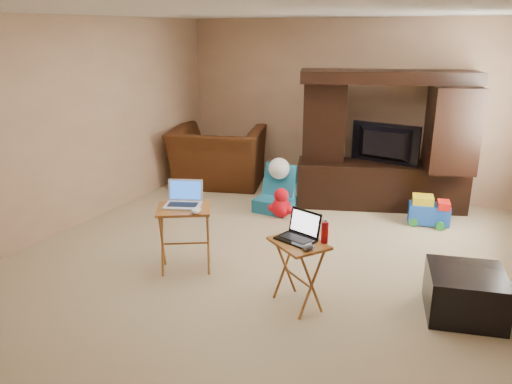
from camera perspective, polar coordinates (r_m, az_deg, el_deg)
The scene contains 19 objects.
floor at distance 5.42m, azimuth 0.93°, elevation -7.46°, with size 5.50×5.50×0.00m, color tan.
ceiling at distance 4.89m, azimuth 1.09°, elevation 19.98°, with size 5.50×5.50×0.00m, color silver.
wall_back at distance 7.55m, azimuth 9.99°, elevation 9.55°, with size 5.00×5.00×0.00m, color tan.
wall_front at distance 2.88m, azimuth -22.95°, elevation -5.71°, with size 5.00×5.00×0.00m, color tan.
wall_left at distance 6.46m, azimuth -19.71°, elevation 7.34°, with size 5.50×5.50×0.00m, color tan.
entertainment_center at distance 6.91m, azimuth 14.37°, elevation 5.68°, with size 2.25×0.56×1.84m, color black.
television at distance 6.87m, azimuth 14.26°, elevation 5.30°, with size 0.93×0.12×0.54m, color black.
recliner at distance 7.83m, azimuth -4.30°, elevation 4.09°, with size 1.38×1.21×0.90m, color #48220F.
child_rocker at distance 6.67m, azimuth 2.13°, elevation 0.39°, with size 0.47×0.53×0.62m, color #176182, non-canonical shape.
plush_toy at distance 6.48m, azimuth 2.91°, elevation -1.20°, with size 0.36×0.30×0.40m, color red, non-canonical shape.
push_toy at distance 6.59m, azimuth 19.19°, elevation -1.99°, with size 0.50×0.36×0.37m, color blue, non-canonical shape.
ottoman at distance 4.68m, azimuth 22.78°, elevation -10.65°, with size 0.62×0.62×0.40m, color black.
tray_table_left at distance 5.07m, azimuth -8.09°, elevation -5.37°, with size 0.52×0.41×0.67m, color #A15F27.
tray_table_right at distance 4.43m, azimuth 4.82°, elevation -9.31°, with size 0.47×0.38×0.61m, color #935623.
laptop_left at distance 4.95m, azimuth -8.42°, elevation -0.33°, with size 0.35×0.29×0.24m, color silver.
laptop_right at distance 4.28m, azimuth 4.57°, elevation -4.04°, with size 0.32×0.27×0.24m, color black.
mouse_left at distance 4.78m, azimuth -6.86°, elevation -2.08°, with size 0.09×0.14×0.06m, color white.
mouse_right at distance 4.15m, azimuth 6.02°, elevation -6.29°, with size 0.08×0.12×0.05m, color #39383D.
water_bottle at distance 4.27m, azimuth 7.86°, elevation -4.60°, with size 0.06×0.06×0.19m, color #B60B13.
Camera 1 is at (2.06, -4.43, 2.34)m, focal length 35.00 mm.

